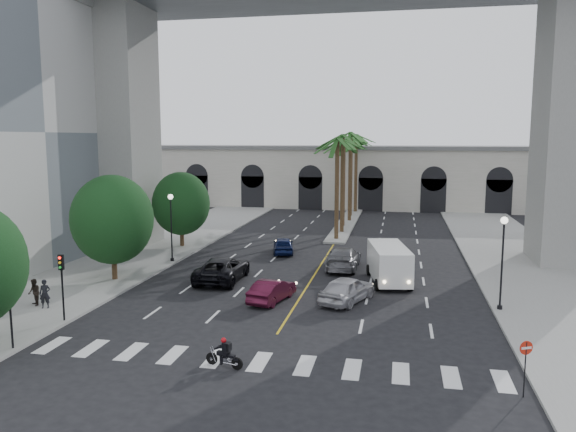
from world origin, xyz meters
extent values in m
plane|color=black|center=(0.00, 0.00, 0.00)|extent=(140.00, 140.00, 0.00)
cube|color=gray|center=(-15.00, 15.00, 0.07)|extent=(8.00, 100.00, 0.15)
cube|color=gray|center=(15.00, 15.00, 0.07)|extent=(8.00, 100.00, 0.15)
cube|color=gray|center=(0.00, 38.00, 0.10)|extent=(2.00, 24.00, 0.20)
cube|color=beige|center=(0.00, 55.00, 4.00)|extent=(70.00, 10.00, 8.00)
cube|color=slate|center=(0.00, 55.00, 8.25)|extent=(71.00, 10.50, 0.50)
cube|color=gray|center=(18.50, 22.00, 10.40)|extent=(5.00, 6.00, 20.80)
cube|color=gray|center=(-18.50, 22.00, 10.40)|extent=(5.00, 6.00, 20.80)
cylinder|color=#47331E|center=(0.00, 28.00, 4.75)|extent=(0.40, 0.40, 9.50)
cylinder|color=#47331E|center=(0.10, 32.00, 4.90)|extent=(0.40, 0.40, 9.80)
cylinder|color=#47331E|center=(-0.20, 36.00, 4.65)|extent=(0.40, 0.40, 9.30)
cylinder|color=#47331E|center=(0.15, 40.00, 5.05)|extent=(0.40, 0.40, 10.10)
cylinder|color=#47331E|center=(-0.10, 44.00, 4.80)|extent=(0.40, 0.40, 9.60)
cylinder|color=#47331E|center=(0.20, 48.00, 4.95)|extent=(0.40, 0.40, 9.90)
cylinder|color=#382616|center=(-13.00, 10.00, 1.22)|extent=(0.36, 0.36, 2.45)
ellipsoid|color=#113311|center=(-13.00, 10.00, 4.22)|extent=(5.44, 5.44, 5.98)
cylinder|color=#382616|center=(-13.00, 22.00, 1.13)|extent=(0.36, 0.36, 2.27)
ellipsoid|color=#113311|center=(-13.00, 22.00, 3.91)|extent=(5.04, 5.04, 5.54)
cylinder|color=black|center=(-11.40, 16.00, 0.18)|extent=(0.28, 0.28, 0.36)
cylinder|color=black|center=(-11.40, 16.00, 2.60)|extent=(0.11, 0.11, 5.00)
sphere|color=white|center=(-11.40, 16.00, 5.15)|extent=(0.40, 0.40, 0.40)
cylinder|color=black|center=(11.40, 8.00, 0.18)|extent=(0.28, 0.28, 0.36)
cylinder|color=black|center=(11.40, 8.00, 2.60)|extent=(0.11, 0.11, 5.00)
sphere|color=white|center=(11.40, 8.00, 5.15)|extent=(0.40, 0.40, 0.40)
cylinder|color=black|center=(-11.30, -2.50, 1.75)|extent=(0.10, 0.10, 3.50)
cube|color=black|center=(-11.30, -2.50, 3.25)|extent=(0.25, 0.18, 0.80)
cylinder|color=black|center=(-11.30, 1.50, 1.75)|extent=(0.10, 0.10, 3.50)
cube|color=black|center=(-11.30, 1.50, 3.25)|extent=(0.25, 0.18, 0.80)
cylinder|color=black|center=(-1.94, -2.16, 0.26)|extent=(0.53, 0.22, 0.53)
cylinder|color=black|center=(-0.71, -2.49, 0.26)|extent=(0.53, 0.22, 0.53)
cube|color=silver|center=(-1.28, -2.34, 0.33)|extent=(0.41, 0.33, 0.23)
cube|color=black|center=(-1.41, -2.30, 0.58)|extent=(0.52, 0.31, 0.18)
cube|color=black|center=(-1.03, -2.41, 0.55)|extent=(0.44, 0.31, 0.11)
cylinder|color=black|center=(-1.75, -2.21, 0.78)|extent=(0.15, 0.47, 0.03)
cube|color=black|center=(-1.22, -2.35, 0.88)|extent=(0.31, 0.38, 0.46)
cube|color=black|center=(-1.09, -2.39, 0.93)|extent=(0.19, 0.29, 0.33)
sphere|color=#B60C13|center=(-1.34, -2.32, 1.18)|extent=(0.23, 0.23, 0.23)
imported|color=#B1B0B5|center=(2.87, 8.19, 0.78)|extent=(3.37, 4.92, 1.55)
imported|color=#410D20|center=(-1.50, 7.45, 0.66)|extent=(2.28, 4.25, 1.33)
imported|color=black|center=(-5.87, 11.50, 0.81)|extent=(2.75, 5.88, 1.63)
imported|color=slate|center=(1.80, 16.64, 0.80)|extent=(2.34, 5.57, 1.61)
imported|color=#0F1946|center=(-3.69, 21.20, 0.69)|extent=(2.47, 4.31, 1.38)
cube|color=white|center=(5.18, 13.22, 1.40)|extent=(3.20, 6.12, 2.16)
cube|color=black|center=(5.69, 10.52, 1.67)|extent=(2.01, 0.63, 0.92)
cylinder|color=black|center=(4.55, 11.02, 0.38)|extent=(0.44, 0.80, 0.75)
cylinder|color=black|center=(6.56, 11.40, 0.38)|extent=(0.44, 0.80, 0.75)
cylinder|color=black|center=(3.79, 15.04, 0.38)|extent=(0.44, 0.80, 0.75)
cylinder|color=black|center=(5.81, 15.42, 0.38)|extent=(0.44, 0.80, 0.75)
imported|color=black|center=(-13.57, 3.22, 0.96)|extent=(0.69, 0.58, 1.62)
imported|color=black|center=(-14.45, 3.51, 0.92)|extent=(0.94, 0.93, 1.53)
cylinder|color=black|center=(10.50, -2.79, 1.07)|extent=(0.05, 0.05, 2.15)
cylinder|color=red|center=(10.50, -2.79, 1.92)|extent=(0.50, 0.24, 0.54)
cube|color=silver|center=(10.50, -2.79, 1.92)|extent=(0.39, 0.18, 0.09)
camera|label=1|loc=(5.75, -23.97, 9.62)|focal=35.00mm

